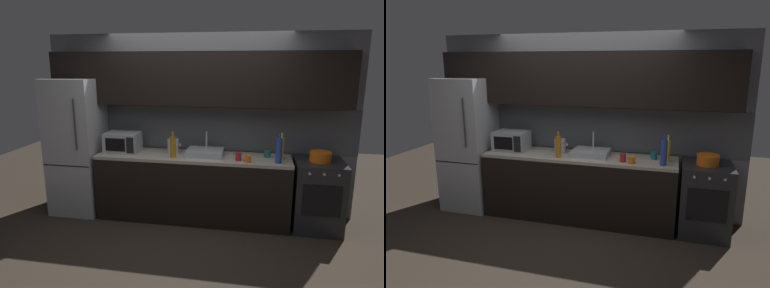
# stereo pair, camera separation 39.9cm
# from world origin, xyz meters

# --- Properties ---
(ground_plane) EXTENTS (10.00, 10.00, 0.00)m
(ground_plane) POSITION_xyz_m (0.00, 0.00, 0.00)
(ground_plane) COLOR #2D261E
(back_wall) EXTENTS (4.31, 0.44, 2.50)m
(back_wall) POSITION_xyz_m (0.00, 1.20, 1.55)
(back_wall) COLOR slate
(back_wall) RESTS_ON ground
(counter_run) EXTENTS (2.57, 0.60, 0.90)m
(counter_run) POSITION_xyz_m (0.00, 0.90, 0.45)
(counter_run) COLOR black
(counter_run) RESTS_ON ground
(refrigerator) EXTENTS (0.68, 0.69, 1.90)m
(refrigerator) POSITION_xyz_m (-1.67, 0.90, 0.95)
(refrigerator) COLOR #ADAFB5
(refrigerator) RESTS_ON ground
(oven_range) EXTENTS (0.60, 0.62, 0.90)m
(oven_range) POSITION_xyz_m (1.63, 0.90, 0.45)
(oven_range) COLOR #232326
(oven_range) RESTS_ON ground
(microwave) EXTENTS (0.46, 0.35, 0.27)m
(microwave) POSITION_xyz_m (-0.99, 0.92, 1.04)
(microwave) COLOR #A8AAAF
(microwave) RESTS_ON counter_run
(sink_basin) EXTENTS (0.48, 0.38, 0.30)m
(sink_basin) POSITION_xyz_m (0.16, 0.93, 0.94)
(sink_basin) COLOR #ADAFB5
(sink_basin) RESTS_ON counter_run
(kettle) EXTENTS (0.19, 0.16, 0.22)m
(kettle) POSITION_xyz_m (-0.28, 0.97, 1.00)
(kettle) COLOR #B7BABF
(kettle) RESTS_ON counter_run
(wine_bottle_yellow) EXTENTS (0.06, 0.06, 0.34)m
(wine_bottle_yellow) POSITION_xyz_m (1.15, 0.91, 1.04)
(wine_bottle_yellow) COLOR gold
(wine_bottle_yellow) RESTS_ON counter_run
(wine_bottle_amber) EXTENTS (0.08, 0.08, 0.34)m
(wine_bottle_amber) POSITION_xyz_m (-0.23, 0.75, 1.04)
(wine_bottle_amber) COLOR #B27019
(wine_bottle_amber) RESTS_ON counter_run
(wine_bottle_blue) EXTENTS (0.08, 0.08, 0.38)m
(wine_bottle_blue) POSITION_xyz_m (1.10, 0.74, 1.06)
(wine_bottle_blue) COLOR #234299
(wine_bottle_blue) RESTS_ON counter_run
(mug_orange) EXTENTS (0.08, 0.08, 0.09)m
(mug_orange) POSITION_xyz_m (0.73, 0.71, 0.94)
(mug_orange) COLOR orange
(mug_orange) RESTS_ON counter_run
(mug_red) EXTENTS (0.08, 0.08, 0.11)m
(mug_red) POSITION_xyz_m (0.61, 0.75, 0.95)
(mug_red) COLOR #A82323
(mug_red) RESTS_ON counter_run
(mug_teal) EXTENTS (0.08, 0.08, 0.09)m
(mug_teal) POSITION_xyz_m (0.98, 0.98, 0.95)
(mug_teal) COLOR #19666B
(mug_teal) RESTS_ON counter_run
(cooking_pot) EXTENTS (0.26, 0.26, 0.13)m
(cooking_pot) POSITION_xyz_m (1.62, 0.90, 0.96)
(cooking_pot) COLOR orange
(cooking_pot) RESTS_ON oven_range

